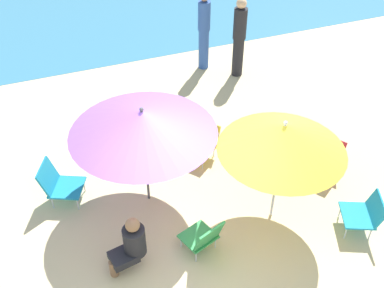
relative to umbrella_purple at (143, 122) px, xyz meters
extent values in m
plane|color=#D3BC8C|center=(0.19, -1.28, -1.53)|extent=(40.00, 40.00, 0.00)
cylinder|color=#4C4C51|center=(0.00, 0.00, -0.67)|extent=(0.04, 0.04, 1.71)
cone|color=#8E56C6|center=(0.00, 0.00, 0.00)|extent=(2.13, 2.13, 0.37)
sphere|color=#4C4C51|center=(0.00, 0.00, 0.22)|extent=(0.06, 0.06, 0.06)
cylinder|color=silver|center=(1.67, -1.01, -0.65)|extent=(0.04, 0.04, 1.75)
cone|color=yellow|center=(1.67, -1.01, 0.00)|extent=(1.78, 1.78, 0.43)
sphere|color=silver|center=(1.67, -1.01, 0.25)|extent=(0.06, 0.06, 0.06)
cube|color=gold|center=(1.10, 0.63, -1.31)|extent=(0.70, 0.71, 0.03)
cube|color=gold|center=(1.31, 0.79, -1.12)|extent=(0.43, 0.49, 0.37)
cylinder|color=silver|center=(1.07, 0.35, -1.43)|extent=(0.02, 0.02, 0.21)
cylinder|color=silver|center=(0.82, 0.66, -1.43)|extent=(0.02, 0.02, 0.21)
cylinder|color=silver|center=(1.38, 0.59, -1.43)|extent=(0.02, 0.02, 0.21)
cylinder|color=silver|center=(1.13, 0.91, -1.43)|extent=(0.02, 0.02, 0.21)
cube|color=#33934C|center=(0.38, -1.19, -1.29)|extent=(0.57, 0.54, 0.03)
cube|color=#33934C|center=(0.46, -1.40, -1.08)|extent=(0.48, 0.30, 0.40)
cylinder|color=silver|center=(0.16, -1.10, -1.41)|extent=(0.02, 0.02, 0.23)
cylinder|color=silver|center=(0.50, -0.98, -1.41)|extent=(0.02, 0.02, 0.23)
cylinder|color=silver|center=(0.27, -1.41, -1.41)|extent=(0.02, 0.02, 0.23)
cylinder|color=silver|center=(0.61, -1.29, -1.41)|extent=(0.02, 0.02, 0.23)
cube|color=teal|center=(2.70, -1.68, -1.26)|extent=(0.62, 0.66, 0.03)
cube|color=teal|center=(2.92, -1.78, -1.09)|extent=(0.33, 0.53, 0.32)
cylinder|color=silver|center=(2.45, -1.80, -1.40)|extent=(0.02, 0.02, 0.25)
cylinder|color=silver|center=(2.62, -1.42, -1.40)|extent=(0.02, 0.02, 0.25)
cylinder|color=silver|center=(2.78, -1.95, -1.40)|extent=(0.02, 0.02, 0.25)
cylinder|color=silver|center=(2.95, -1.56, -1.40)|extent=(0.02, 0.02, 0.25)
cube|color=red|center=(2.85, -0.50, -1.26)|extent=(0.70, 0.71, 0.03)
cube|color=red|center=(3.06, -0.36, -1.08)|extent=(0.41, 0.52, 0.35)
cylinder|color=silver|center=(2.80, -0.78, -1.40)|extent=(0.02, 0.02, 0.26)
cylinder|color=silver|center=(2.57, -0.42, -1.40)|extent=(0.02, 0.02, 0.26)
cylinder|color=silver|center=(3.13, -0.57, -1.40)|extent=(0.02, 0.02, 0.26)
cylinder|color=silver|center=(2.89, -0.21, -1.40)|extent=(0.02, 0.02, 0.26)
cube|color=#33934C|center=(2.41, 0.05, -1.31)|extent=(0.66, 0.66, 0.03)
cube|color=#33934C|center=(2.60, 0.20, -1.12)|extent=(0.42, 0.48, 0.38)
cylinder|color=silver|center=(2.38, -0.21, -1.43)|extent=(0.02, 0.02, 0.20)
cylinder|color=silver|center=(2.15, 0.10, -1.43)|extent=(0.02, 0.02, 0.20)
cylinder|color=silver|center=(2.67, 0.01, -1.43)|extent=(0.02, 0.02, 0.20)
cylinder|color=silver|center=(2.44, 0.32, -1.43)|extent=(0.02, 0.02, 0.20)
cube|color=teal|center=(-1.20, 0.42, -1.26)|extent=(0.66, 0.66, 0.03)
cube|color=teal|center=(-1.44, 0.53, -1.04)|extent=(0.36, 0.53, 0.42)
cylinder|color=silver|center=(-0.93, 0.52, -1.40)|extent=(0.02, 0.02, 0.25)
cylinder|color=silver|center=(-1.10, 0.16, -1.40)|extent=(0.02, 0.02, 0.25)
cylinder|color=silver|center=(-1.29, 0.69, -1.40)|extent=(0.02, 0.02, 0.25)
cylinder|color=silver|center=(-1.46, 0.32, -1.40)|extent=(0.02, 0.02, 0.25)
cylinder|color=black|center=(2.96, 3.01, -1.09)|extent=(0.24, 0.24, 0.88)
cylinder|color=black|center=(2.96, 3.01, -0.31)|extent=(0.28, 0.28, 0.67)
sphere|color=#DBAD84|center=(2.96, 3.01, 0.13)|extent=(0.21, 0.21, 0.21)
cylinder|color=#2D519E|center=(2.38, 3.56, -1.06)|extent=(0.23, 0.23, 0.93)
cylinder|color=#2D519E|center=(2.38, 3.56, -0.28)|extent=(0.27, 0.27, 0.64)
cube|color=black|center=(-0.69, -1.18, -1.26)|extent=(0.41, 0.36, 0.12)
cylinder|color=#896042|center=(-0.85, -1.21, -1.39)|extent=(0.12, 0.12, 0.27)
cylinder|color=black|center=(-0.52, -1.15, -1.03)|extent=(0.30, 0.30, 0.45)
sphere|color=#896042|center=(-0.52, -1.15, -0.71)|extent=(0.19, 0.19, 0.19)
camera|label=1|loc=(-1.18, -5.06, 3.84)|focal=42.93mm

